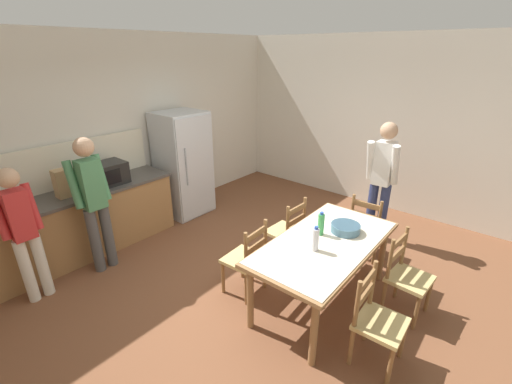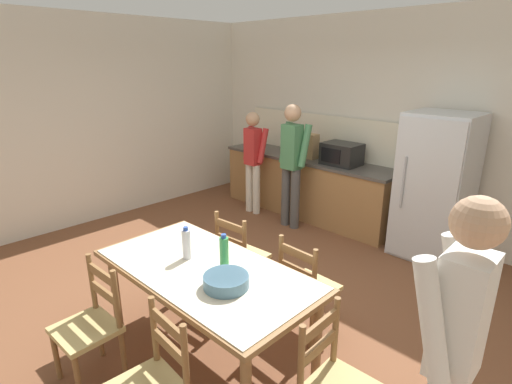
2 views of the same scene
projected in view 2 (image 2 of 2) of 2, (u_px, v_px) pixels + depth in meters
The scene contains 18 objects.
ground_plane at pixel (256, 300), 3.99m from camera, with size 8.32×8.32×0.00m, color brown.
wall_back at pixel (396, 126), 5.33m from camera, with size 6.52×0.12×2.90m, color silver.
wall_left at pixel (95, 121), 5.72m from camera, with size 0.12×5.20×2.90m, color silver.
kitchen_counter at pixel (306, 186), 6.10m from camera, with size 2.86×0.66×0.90m.
counter_splashback at pixel (321, 135), 6.08m from camera, with size 2.82×0.03×0.60m, color #EFE8CB.
refrigerator at pixel (435, 187), 4.67m from camera, with size 0.75×0.73×1.73m.
microwave at pixel (342, 154), 5.50m from camera, with size 0.50×0.39×0.30m.
paper_bag at pixel (309, 146), 5.86m from camera, with size 0.24×0.16×0.36m, color tan.
dining_table at pixel (206, 277), 3.07m from camera, with size 1.83×0.95×0.78m.
bottle_near_centre at pixel (186, 244), 3.15m from camera, with size 0.07×0.07×0.27m.
bottle_off_centre at pixel (224, 252), 3.02m from camera, with size 0.07×0.07×0.27m.
serving_bowl at pixel (226, 280), 2.77m from camera, with size 0.32×0.32×0.09m.
chair_side_near_left at pixel (91, 326), 2.90m from camera, with size 0.44×0.42×0.91m.
chair_side_far_right at pixel (306, 287), 3.39m from camera, with size 0.43×0.41×0.91m.
chair_side_far_left at pixel (240, 256), 3.93m from camera, with size 0.45×0.43×0.91m.
person_at_sink at pixel (253, 157), 6.04m from camera, with size 0.39×0.27×1.56m.
person_at_counter at pixel (292, 160), 5.48m from camera, with size 0.43×0.30×1.73m.
person_by_table at pixel (452, 350), 1.88m from camera, with size 0.31×0.45×1.75m.
Camera 2 is at (2.43, -2.45, 2.28)m, focal length 28.00 mm.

